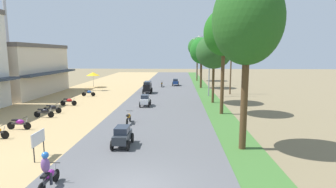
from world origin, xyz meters
The scene contains 24 objects.
shophouse_mid centered at (-19.98, 25.15, 3.46)m, with size 9.39×13.23×6.90m.
parked_motorbike_second centered at (-9.90, 8.39, 0.55)m, with size 1.80×0.54×0.94m.
parked_motorbike_third centered at (-9.95, 12.14, 0.55)m, with size 1.80×0.54×0.94m.
parked_motorbike_fourth centered at (-10.04, 13.82, 0.55)m, with size 1.80×0.54×0.94m.
parked_motorbike_fifth centered at (-10.04, 17.56, 0.55)m, with size 1.80×0.54×0.94m.
parked_motorbike_sixth centered at (-10.04, 23.94, 0.55)m, with size 1.80×0.54×0.94m.
street_signboard centered at (-5.54, 3.05, 1.11)m, with size 0.06×1.30×1.50m.
vendor_umbrella centered at (-12.45, 33.29, 2.31)m, with size 2.20×2.20×2.52m.
median_tree_nearest centered at (5.65, 5.09, 7.40)m, with size 3.92×3.92×9.87m.
median_tree_second centered at (5.86, 14.34, 7.45)m, with size 3.64×3.64×9.53m.
median_tree_third centered at (5.74, 19.99, 5.84)m, with size 4.03×4.03×7.70m.
median_tree_fourth centered at (5.44, 33.45, 6.08)m, with size 3.76×3.76×8.18m.
median_tree_fifth centered at (5.56, 45.16, 6.96)m, with size 3.90×3.90×8.88m.
streetlamp_near centered at (5.80, 24.86, 4.64)m, with size 3.16×0.20×7.96m.
streetlamp_mid centered at (5.80, 37.17, 4.82)m, with size 3.16×0.20×8.32m.
streetlamp_far centered at (5.80, 51.08, 4.49)m, with size 3.16×0.20×7.68m.
utility_pole_near centered at (9.01, 26.98, 4.49)m, with size 1.80×0.20×8.60m.
car_hatchback_charcoal centered at (-1.50, 5.12, 0.75)m, with size 1.04×2.00×1.23m.
car_hatchback_white centered at (-1.72, 17.53, 0.75)m, with size 1.04×2.00×1.23m.
car_van_black centered at (-2.60, 26.92, 1.02)m, with size 1.19×2.41×1.67m.
car_sedan_blue centered at (1.23, 36.19, 0.74)m, with size 1.10×2.26×1.19m.
motorbike_ahead_second centered at (-3.44, -0.15, 0.86)m, with size 0.54×1.80×1.66m.
motorbike_ahead_third centered at (-2.15, 10.43, 0.57)m, with size 0.54×1.80×0.94m.
motorbike_ahead_fourth centered at (-1.07, 34.38, 0.57)m, with size 0.54×1.80×0.94m.
Camera 1 is at (1.91, -10.13, 5.61)m, focal length 28.36 mm.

